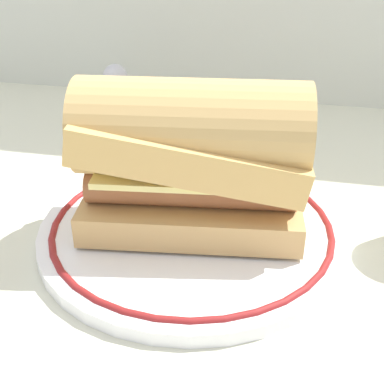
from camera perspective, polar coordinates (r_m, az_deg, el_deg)
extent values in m
plane|color=beige|center=(0.47, -3.31, -4.48)|extent=(1.50, 1.50, 0.00)
cylinder|color=white|center=(0.47, 0.00, -4.19)|extent=(0.27, 0.27, 0.01)
torus|color=maroon|center=(0.46, 0.00, -3.57)|extent=(0.25, 0.25, 0.01)
cube|color=tan|center=(0.45, 0.00, -1.87)|extent=(0.19, 0.11, 0.03)
cylinder|color=#975A38|center=(0.43, -0.16, 0.19)|extent=(0.17, 0.05, 0.03)
cylinder|color=#955D2C|center=(0.45, 0.16, 1.97)|extent=(0.17, 0.05, 0.03)
cube|color=#EAD67A|center=(0.43, 0.00, 3.00)|extent=(0.16, 0.11, 0.01)
cube|color=tan|center=(0.43, 0.00, 5.12)|extent=(0.20, 0.11, 0.06)
cylinder|color=tan|center=(0.42, 0.00, 6.98)|extent=(0.19, 0.10, 0.08)
cylinder|color=white|center=(0.70, -8.10, 9.34)|extent=(0.03, 0.03, 0.06)
sphere|color=silver|center=(0.69, -8.32, 12.28)|extent=(0.03, 0.03, 0.03)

